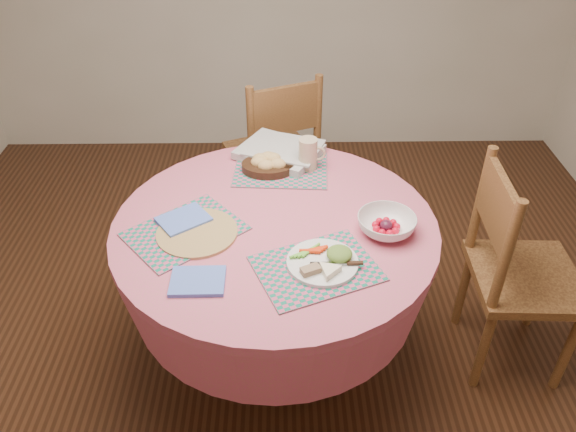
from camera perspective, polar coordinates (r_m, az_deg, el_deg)
name	(u,v)px	position (r m, az deg, el deg)	size (l,w,h in m)	color
ground	(277,353)	(2.65, -1.11, -13.75)	(4.00, 4.00, 0.00)	#331C0F
dining_table	(276,261)	(2.25, -1.28, -4.62)	(1.24, 1.24, 0.75)	#C85D6A
chair_right	(515,269)	(2.48, 22.05, -5.00)	(0.44, 0.46, 0.96)	brown
chair_back	(276,152)	(3.09, -1.27, 6.56)	(0.57, 0.56, 0.96)	brown
placemat_front	(316,268)	(1.93, 2.90, -5.33)	(0.40, 0.30, 0.01)	#14755D
placemat_left	(185,231)	(2.12, -10.41, -1.55)	(0.40, 0.30, 0.01)	#14755D
placemat_back	(281,170)	(2.44, -0.72, 4.74)	(0.40, 0.30, 0.01)	#14755D
wicker_trivet	(197,233)	(2.10, -9.22, -1.67)	(0.30, 0.30, 0.01)	#AB8B4A
napkin_near	(198,281)	(1.89, -9.16, -6.55)	(0.18, 0.14, 0.01)	#5474D9
napkin_far	(184,220)	(2.16, -10.57, -0.36)	(0.18, 0.14, 0.01)	#5474D9
dinner_plate	(325,261)	(1.92, 3.78, -4.63)	(0.25, 0.25, 0.05)	white
bread_bowl	(268,163)	(2.42, -2.06, 5.37)	(0.23, 0.23, 0.08)	black
latte_mug	(308,154)	(2.42, 2.09, 6.34)	(0.12, 0.08, 0.14)	#C6AC88
fruit_bowl	(386,225)	(2.10, 9.96, -0.87)	(0.23, 0.23, 0.07)	white
newspaper_stack	(280,151)	(2.54, -0.82, 6.62)	(0.43, 0.40, 0.04)	silver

